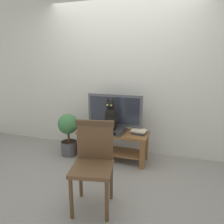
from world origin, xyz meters
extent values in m
plane|color=gray|center=(0.00, 0.00, 0.00)|extent=(12.00, 12.00, 0.00)
cube|color=beige|center=(0.00, 0.97, 1.40)|extent=(7.00, 0.12, 2.80)
cube|color=brown|center=(-0.03, 0.48, 0.45)|extent=(1.10, 0.43, 0.04)
cube|color=brown|center=(-0.53, 0.31, 0.22)|extent=(0.07, 0.07, 0.43)
cube|color=brown|center=(0.47, 0.31, 0.22)|extent=(0.07, 0.07, 0.43)
cube|color=brown|center=(-0.53, 0.64, 0.22)|extent=(0.07, 0.07, 0.43)
cube|color=brown|center=(0.47, 0.64, 0.22)|extent=(0.07, 0.07, 0.43)
cube|color=brown|center=(-0.03, 0.48, 0.14)|extent=(1.00, 0.35, 0.02)
cube|color=#4C4C51|center=(-0.03, 0.56, 0.49)|extent=(0.38, 0.20, 0.03)
cube|color=#4C4C51|center=(-0.03, 0.56, 0.53)|extent=(0.06, 0.04, 0.04)
cube|color=#4C4C51|center=(-0.03, 0.56, 0.80)|extent=(0.88, 0.05, 0.50)
cube|color=#232833|center=(-0.03, 0.54, 0.80)|extent=(0.80, 0.01, 0.42)
sphere|color=#2672F2|center=(0.39, 0.53, 0.57)|extent=(0.01, 0.01, 0.01)
cube|color=#2D2D30|center=(-0.03, 0.41, 0.51)|extent=(0.38, 0.30, 0.08)
cube|color=black|center=(-0.03, 0.26, 0.51)|extent=(0.23, 0.01, 0.04)
ellipsoid|color=black|center=(-0.03, 0.41, 0.68)|extent=(0.20, 0.27, 0.27)
ellipsoid|color=black|center=(-0.03, 0.38, 0.77)|extent=(0.17, 0.18, 0.24)
sphere|color=black|center=(-0.03, 0.36, 0.92)|extent=(0.13, 0.13, 0.13)
cone|color=black|center=(-0.07, 0.36, 1.00)|extent=(0.06, 0.06, 0.07)
cone|color=black|center=(0.01, 0.36, 1.00)|extent=(0.06, 0.06, 0.07)
sphere|color=#B2C64C|center=(-0.06, 0.30, 0.93)|extent=(0.02, 0.02, 0.02)
sphere|color=#B2C64C|center=(0.00, 0.30, 0.93)|extent=(0.02, 0.02, 0.02)
cylinder|color=black|center=(0.03, 0.32, 0.57)|extent=(0.05, 0.22, 0.04)
cylinder|color=#513823|center=(-0.02, -0.89, 0.22)|extent=(0.04, 0.04, 0.45)
cylinder|color=#513823|center=(0.33, -0.82, 0.22)|extent=(0.04, 0.04, 0.45)
cylinder|color=#513823|center=(-0.09, -0.55, 0.22)|extent=(0.04, 0.04, 0.45)
cylinder|color=#513823|center=(0.26, -0.48, 0.22)|extent=(0.04, 0.04, 0.45)
cube|color=#513823|center=(0.12, -0.69, 0.47)|extent=(0.49, 0.49, 0.04)
cube|color=#513823|center=(0.08, -0.50, 0.71)|extent=(0.39, 0.11, 0.44)
cube|color=#412C1C|center=(0.08, -0.50, 0.90)|extent=(0.42, 0.12, 0.06)
cube|color=#2D2D33|center=(0.39, 0.49, 0.49)|extent=(0.21, 0.21, 0.04)
cube|color=beige|center=(0.38, 0.49, 0.52)|extent=(0.23, 0.18, 0.03)
cylinder|color=#47474C|center=(-0.78, 0.41, 0.12)|extent=(0.27, 0.27, 0.23)
cylinder|color=#332319|center=(-0.78, 0.41, 0.22)|extent=(0.25, 0.25, 0.02)
cylinder|color=#4C3823|center=(-0.78, 0.41, 0.32)|extent=(0.04, 0.04, 0.18)
sphere|color=#386B3D|center=(-0.78, 0.41, 0.54)|extent=(0.33, 0.33, 0.33)
camera|label=1|loc=(0.91, -2.47, 1.55)|focal=33.24mm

